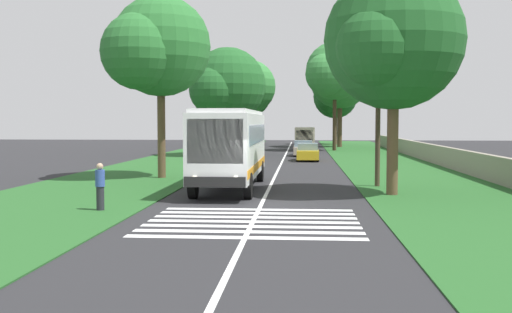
% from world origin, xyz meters
% --- Properties ---
extents(ground, '(160.00, 160.00, 0.00)m').
position_xyz_m(ground, '(0.00, 0.00, 0.00)').
color(ground, '#262628').
extents(grass_verge_left, '(120.00, 8.00, 0.04)m').
position_xyz_m(grass_verge_left, '(15.00, 8.20, 0.02)').
color(grass_verge_left, '#235623').
rests_on(grass_verge_left, ground).
extents(grass_verge_right, '(120.00, 8.00, 0.04)m').
position_xyz_m(grass_verge_right, '(15.00, -8.20, 0.02)').
color(grass_verge_right, '#235623').
rests_on(grass_verge_right, ground).
extents(centre_line, '(110.00, 0.16, 0.01)m').
position_xyz_m(centre_line, '(15.00, 0.00, 0.00)').
color(centre_line, silver).
rests_on(centre_line, ground).
extents(coach_bus, '(11.16, 2.62, 3.73)m').
position_xyz_m(coach_bus, '(5.94, 1.80, 2.15)').
color(coach_bus, white).
rests_on(coach_bus, ground).
extents(zebra_crossing, '(5.85, 6.80, 0.01)m').
position_xyz_m(zebra_crossing, '(-3.66, 0.00, 0.00)').
color(zebra_crossing, silver).
rests_on(zebra_crossing, ground).
extents(trailing_car_0, '(4.30, 1.78, 1.43)m').
position_xyz_m(trailing_car_0, '(26.76, -2.02, 0.67)').
color(trailing_car_0, gold).
rests_on(trailing_car_0, ground).
extents(trailing_car_1, '(4.30, 1.78, 1.43)m').
position_xyz_m(trailing_car_1, '(33.60, -1.69, 0.67)').
color(trailing_car_1, '#B7A893').
rests_on(trailing_car_1, ground).
extents(trailing_minibus_0, '(6.00, 2.14, 2.53)m').
position_xyz_m(trailing_minibus_0, '(44.35, -1.85, 1.55)').
color(trailing_minibus_0, '#BFB299').
rests_on(trailing_minibus_0, ground).
extents(roadside_tree_left_0, '(7.70, 6.76, 10.83)m').
position_xyz_m(roadside_tree_left_0, '(53.55, 5.26, 7.33)').
color(roadside_tree_left_0, '#4C3826').
rests_on(roadside_tree_left_0, grass_verge_left).
extents(roadside_tree_left_1, '(6.90, 5.73, 10.16)m').
position_xyz_m(roadside_tree_left_1, '(10.75, 6.53, 7.21)').
color(roadside_tree_left_1, brown).
rests_on(roadside_tree_left_1, grass_verge_left).
extents(roadside_tree_left_2, '(8.53, 6.98, 9.97)m').
position_xyz_m(roadside_tree_left_2, '(33.44, 5.45, 6.31)').
color(roadside_tree_left_2, '#4C3826').
rests_on(roadside_tree_left_2, grass_verge_left).
extents(roadside_tree_left_3, '(5.54, 4.85, 8.83)m').
position_xyz_m(roadside_tree_left_3, '(62.03, 5.40, 6.30)').
color(roadside_tree_left_3, brown).
rests_on(roadside_tree_left_3, grass_verge_left).
extents(roadside_tree_right_0, '(6.86, 5.96, 9.49)m').
position_xyz_m(roadside_tree_right_0, '(61.08, -5.93, 6.40)').
color(roadside_tree_right_0, '#4C3826').
rests_on(roadside_tree_right_0, grass_verge_right).
extents(roadside_tree_right_1, '(7.84, 6.31, 11.69)m').
position_xyz_m(roadside_tree_right_1, '(43.58, -4.86, 8.40)').
color(roadside_tree_right_1, '#3D2D1E').
rests_on(roadside_tree_right_1, grass_verge_right).
extents(roadside_tree_right_2, '(8.79, 7.45, 12.13)m').
position_xyz_m(roadside_tree_right_2, '(52.56, -5.93, 8.24)').
color(roadside_tree_right_2, '#4C3826').
rests_on(roadside_tree_right_2, grass_verge_right).
extents(roadside_tree_right_3, '(6.94, 5.99, 9.65)m').
position_xyz_m(roadside_tree_right_3, '(3.90, -5.37, 6.54)').
color(roadside_tree_right_3, brown).
rests_on(roadside_tree_right_3, grass_verge_right).
extents(utility_pole, '(0.24, 1.40, 7.49)m').
position_xyz_m(utility_pole, '(7.16, -5.25, 3.93)').
color(utility_pole, '#473828').
rests_on(utility_pole, grass_verge_right).
extents(roadside_wall, '(70.00, 0.40, 1.39)m').
position_xyz_m(roadside_wall, '(20.00, -11.60, 0.73)').
color(roadside_wall, gray).
rests_on(roadside_wall, grass_verge_right).
extents(pedestrian, '(0.34, 0.34, 1.69)m').
position_xyz_m(pedestrian, '(-1.77, 5.64, 0.91)').
color(pedestrian, '#26262D').
rests_on(pedestrian, grass_verge_left).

